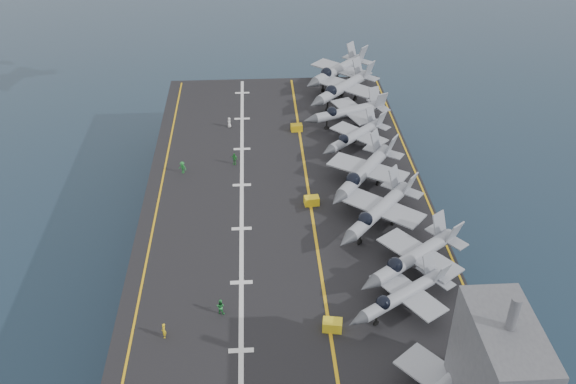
{
  "coord_description": "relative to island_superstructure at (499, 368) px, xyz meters",
  "views": [
    {
      "loc": [
        -3.94,
        -64.01,
        58.02
      ],
      "look_at": [
        0.0,
        4.0,
        13.0
      ],
      "focal_mm": 40.0,
      "sensor_mm": 36.0,
      "label": 1
    }
  ],
  "objects": [
    {
      "name": "ground",
      "position": [
        -15.0,
        30.0,
        -17.9
      ],
      "size": [
        500.0,
        500.0,
        0.0
      ],
      "primitive_type": "plane",
      "color": "#142135",
      "rests_on": "ground"
    },
    {
      "name": "hull",
      "position": [
        -15.0,
        30.0,
        -12.9
      ],
      "size": [
        36.0,
        90.0,
        10.0
      ],
      "primitive_type": "cube",
      "color": "#56595E",
      "rests_on": "ground"
    },
    {
      "name": "flight_deck",
      "position": [
        -15.0,
        30.0,
        -7.7
      ],
      "size": [
        38.0,
        92.0,
        0.4
      ],
      "primitive_type": "cube",
      "color": "black",
      "rests_on": "hull"
    },
    {
      "name": "foul_line",
      "position": [
        -12.0,
        30.0,
        -7.48
      ],
      "size": [
        0.35,
        90.0,
        0.02
      ],
      "primitive_type": "cube",
      "color": "gold",
      "rests_on": "flight_deck"
    },
    {
      "name": "landing_centerline",
      "position": [
        -21.0,
        30.0,
        -7.48
      ],
      "size": [
        0.5,
        90.0,
        0.02
      ],
      "primitive_type": "cube",
      "color": "silver",
      "rests_on": "flight_deck"
    },
    {
      "name": "deck_edge_port",
      "position": [
        -32.0,
        30.0,
        -7.48
      ],
      "size": [
        0.25,
        90.0,
        0.02
      ],
      "primitive_type": "cube",
      "color": "gold",
      "rests_on": "flight_deck"
    },
    {
      "name": "deck_edge_stbd",
      "position": [
        3.5,
        30.0,
        -7.48
      ],
      "size": [
        0.25,
        90.0,
        0.02
      ],
      "primitive_type": "cube",
      "color": "gold",
      "rests_on": "flight_deck"
    },
    {
      "name": "island_superstructure",
      "position": [
        0.0,
        0.0,
        0.0
      ],
      "size": [
        5.0,
        10.0,
        15.0
      ],
      "primitive_type": null,
      "color": "#56595E",
      "rests_on": "flight_deck"
    },
    {
      "name": "fighter_jet_2",
      "position": [
        -4.16,
        14.71,
        -5.23
      ],
      "size": [
        15.69,
        14.42,
        4.53
      ],
      "primitive_type": null,
      "color": "gray",
      "rests_on": "flight_deck"
    },
    {
      "name": "fighter_jet_3",
      "position": [
        -1.71,
        20.43,
        -4.91
      ],
      "size": [
        17.88,
        16.86,
        5.17
      ],
      "primitive_type": null,
      "color": "gray",
      "rests_on": "flight_deck"
    },
    {
      "name": "fighter_jet_4",
      "position": [
        -4.05,
        29.42,
        -4.81
      ],
      "size": [
        17.88,
        18.49,
        5.38
      ],
      "primitive_type": null,
      "color": "gray",
      "rests_on": "flight_deck"
    },
    {
      "name": "fighter_jet_5",
      "position": [
        -4.44,
        38.4,
        -4.69
      ],
      "size": [
        18.07,
        19.46,
        5.62
      ],
      "primitive_type": null,
      "color": "gray",
      "rests_on": "flight_deck"
    },
    {
      "name": "fighter_jet_6",
      "position": [
        -4.02,
        49.29,
        -5.18
      ],
      "size": [
        15.8,
        15.64,
        4.63
      ],
      "primitive_type": null,
      "color": "gray",
      "rests_on": "flight_deck"
    },
    {
      "name": "fighter_jet_7",
      "position": [
        -3.94,
        57.02,
        -5.02
      ],
      "size": [
        16.82,
        14.17,
        4.97
      ],
      "primitive_type": null,
      "color": "gray",
      "rests_on": "flight_deck"
    },
    {
      "name": "fighter_jet_8",
      "position": [
        -3.75,
        65.5,
        -4.66
      ],
      "size": [
        19.05,
        19.44,
        5.68
      ],
      "primitive_type": null,
      "color": "#9EA8AE",
      "rests_on": "flight_deck"
    },
    {
      "name": "tow_cart_a",
      "position": [
        -11.75,
        12.34,
        -6.91
      ],
      "size": [
        2.16,
        1.6,
        1.18
      ],
      "primitive_type": null,
      "color": "gold",
      "rests_on": "flight_deck"
    },
    {
      "name": "tow_cart_b",
      "position": [
        -11.86,
        34.84,
        -6.93
      ],
      "size": [
        2.02,
        1.42,
        1.14
      ],
      "primitive_type": null,
      "color": "yellow",
      "rests_on": "flight_deck"
    },
    {
      "name": "tow_cart_c",
      "position": [
        -12.41,
        55.41,
        -6.97
      ],
      "size": [
        1.87,
        1.29,
        1.07
      ],
      "primitive_type": null,
      "color": "gold",
      "rests_on": "flight_deck"
    },
    {
      "name": "crew_1",
      "position": [
        -28.66,
        12.27,
        -6.63
      ],
      "size": [
        0.79,
        1.11,
        1.75
      ],
      "primitive_type": "imported",
      "color": "yellow",
      "rests_on": "flight_deck"
    },
    {
      "name": "crew_2",
      "position": [
        -23.12,
        15.37,
        -6.59
      ],
      "size": [
        1.27,
        1.05,
        1.82
      ],
      "primitive_type": "imported",
      "color": "#268A3C",
      "rests_on": "flight_deck"
    },
    {
      "name": "crew_3",
      "position": [
        -29.3,
        43.67,
        -6.6
      ],
      "size": [
        1.29,
        1.14,
        1.8
      ],
      "primitive_type": "imported",
      "color": "#1C7C2D",
      "rests_on": "flight_deck"
    },
    {
      "name": "crew_4",
      "position": [
        -22.05,
        45.65,
        -6.6
      ],
      "size": [
        1.28,
        1.11,
        1.8
      ],
      "primitive_type": "imported",
      "color": "#268C33",
      "rests_on": "flight_deck"
    },
    {
      "name": "crew_5",
      "position": [
        -22.99,
        57.23,
        -6.68
      ],
      "size": [
        0.78,
        1.06,
        1.64
      ],
      "primitive_type": "imported",
      "color": "silver",
      "rests_on": "flight_deck"
    },
    {
      "name": "fighter_jet_9",
      "position": [
        -3.75,
        73.0,
        -4.66
      ],
      "size": [
        19.05,
        19.44,
        5.68
      ],
      "primitive_type": null,
      "color": "#9EA8AE",
      "rests_on": "flight_deck"
    }
  ]
}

